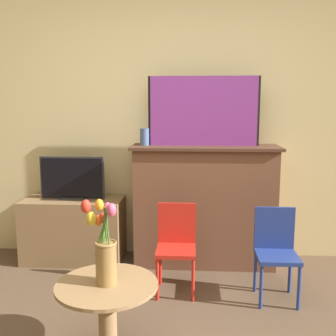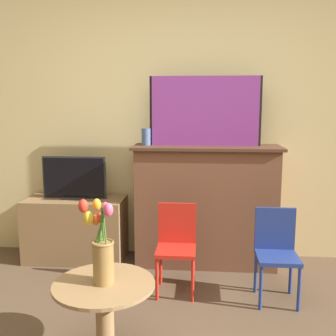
{
  "view_description": "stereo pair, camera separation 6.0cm",
  "coord_description": "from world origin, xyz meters",
  "views": [
    {
      "loc": [
        0.11,
        -1.53,
        1.42
      ],
      "look_at": [
        -0.07,
        1.29,
        0.96
      ],
      "focal_mm": 42.0,
      "sensor_mm": 36.0,
      "label": 1
    },
    {
      "loc": [
        0.17,
        -1.53,
        1.42
      ],
      "look_at": [
        -0.07,
        1.29,
        0.96
      ],
      "focal_mm": 42.0,
      "sensor_mm": 36.0,
      "label": 2
    }
  ],
  "objects": [
    {
      "name": "mantel_candle",
      "position": [
        -0.31,
        1.89,
        1.14
      ],
      "size": [
        0.08,
        0.08,
        0.15
      ],
      "color": "#4C6699",
      "rests_on": "fireplace_mantel"
    },
    {
      "name": "tv_stand",
      "position": [
        -0.97,
        1.87,
        0.29
      ],
      "size": [
        0.89,
        0.42,
        0.58
      ],
      "color": "olive",
      "rests_on": "ground"
    },
    {
      "name": "side_table",
      "position": [
        -0.36,
        0.48,
        0.29
      ],
      "size": [
        0.57,
        0.57,
        0.44
      ],
      "color": "#99754C",
      "rests_on": "ground"
    },
    {
      "name": "wall_back",
      "position": [
        0.0,
        2.13,
        1.35
      ],
      "size": [
        8.0,
        0.06,
        2.7
      ],
      "color": "beige",
      "rests_on": "ground"
    },
    {
      "name": "vase_tulips",
      "position": [
        -0.37,
        0.48,
        0.64
      ],
      "size": [
        0.2,
        0.17,
        0.47
      ],
      "color": "olive",
      "rests_on": "side_table"
    },
    {
      "name": "fireplace_mantel",
      "position": [
        0.22,
        1.89,
        0.55
      ],
      "size": [
        1.28,
        0.46,
        1.07
      ],
      "color": "brown",
      "rests_on": "ground"
    },
    {
      "name": "chair_blue",
      "position": [
        0.73,
        1.26,
        0.38
      ],
      "size": [
        0.29,
        0.29,
        0.67
      ],
      "color": "navy",
      "rests_on": "ground"
    },
    {
      "name": "painting",
      "position": [
        0.2,
        1.9,
        1.36
      ],
      "size": [
        0.96,
        0.03,
        0.6
      ],
      "color": "black",
      "rests_on": "fireplace_mantel"
    },
    {
      "name": "tv_monitor",
      "position": [
        -0.97,
        1.87,
        0.76
      ],
      "size": [
        0.58,
        0.12,
        0.39
      ],
      "color": "#2D2D2D",
      "rests_on": "tv_stand"
    },
    {
      "name": "chair_red",
      "position": [
        -0.01,
        1.34,
        0.38
      ],
      "size": [
        0.29,
        0.29,
        0.67
      ],
      "color": "red",
      "rests_on": "ground"
    }
  ]
}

